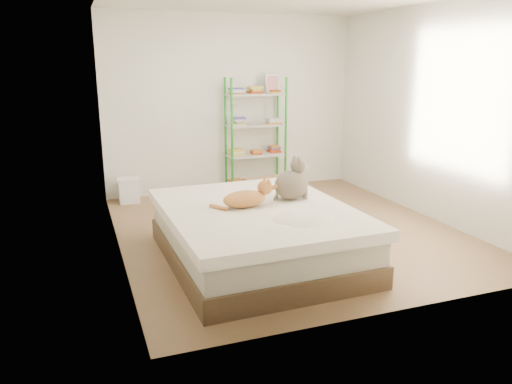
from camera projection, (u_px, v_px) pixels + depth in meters
name	position (u px, v px, depth m)	size (l,w,h in m)	color
room	(288.00, 119.00, 5.53)	(3.81, 4.21, 2.61)	#946242
bed	(257.00, 234.00, 4.91)	(1.78, 2.20, 0.55)	brown
orange_cat	(244.00, 197.00, 4.82)	(0.51, 0.28, 0.21)	#D7904B
grey_cat	(291.00, 179.00, 5.06)	(0.32, 0.38, 0.43)	gray
shelf_unit	(256.00, 137.00, 7.47)	(0.88, 0.36, 1.74)	green
cardboard_box	(267.00, 192.00, 6.82)	(0.58, 0.56, 0.43)	brown
white_bin	(129.00, 190.00, 6.97)	(0.31, 0.28, 0.35)	white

